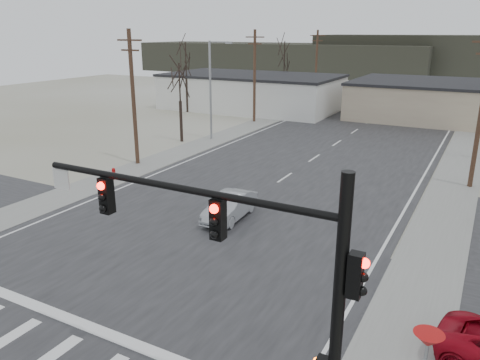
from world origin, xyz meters
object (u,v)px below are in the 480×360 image
(fire_hydrant, at_px, (114,174))
(traffic_signal_mast, at_px, (259,265))
(car_far_a, at_px, (391,107))
(sedan_crossing, at_px, (230,206))
(car_far_b, at_px, (351,99))

(fire_hydrant, bearing_deg, traffic_signal_mast, -38.13)
(traffic_signal_mast, distance_m, car_far_a, 52.24)
(sedan_crossing, distance_m, car_far_b, 45.76)
(traffic_signal_mast, height_order, car_far_a, traffic_signal_mast)
(fire_hydrant, relative_size, sedan_crossing, 0.20)
(traffic_signal_mast, height_order, car_far_b, traffic_signal_mast)
(sedan_crossing, bearing_deg, traffic_signal_mast, -60.48)
(car_far_a, xyz_separation_m, car_far_b, (-6.69, 5.61, -0.13))
(traffic_signal_mast, xyz_separation_m, fire_hydrant, (-18.09, 14.20, -4.22))
(sedan_crossing, relative_size, car_far_b, 1.17)
(fire_hydrant, bearing_deg, car_far_a, 73.52)
(car_far_a, height_order, car_far_b, car_far_a)
(traffic_signal_mast, height_order, fire_hydrant, traffic_signal_mast)
(sedan_crossing, distance_m, car_far_a, 39.74)
(car_far_a, relative_size, car_far_b, 1.42)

